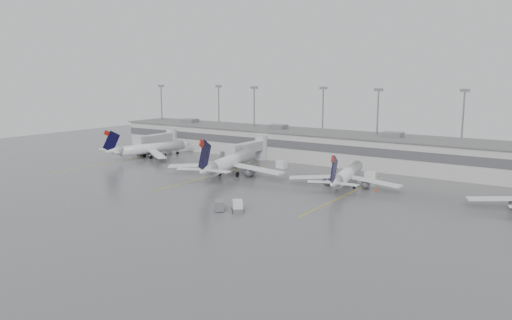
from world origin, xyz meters
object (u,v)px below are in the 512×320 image
Objects in this scene: jet_far_left at (149,148)px; jet_mid_left at (229,162)px; baggage_tug at (238,207)px; jet_mid_right at (346,175)px.

jet_far_left is 0.86× the size of jet_mid_left.
jet_far_left is at bearing 110.04° from baggage_tug.
jet_mid_right is at bearing -5.84° from jet_mid_left.
jet_mid_left is (35.25, -7.48, 0.48)m from jet_far_left.
baggage_tug is at bearing -116.32° from jet_mid_right.
jet_mid_left is at bearing 177.40° from jet_mid_right.
jet_mid_left reaches higher than jet_mid_right.
jet_mid_right is (63.78, -3.12, -0.10)m from jet_far_left.
jet_far_left is 63.86m from jet_mid_right.
baggage_tug is (55.95, -32.30, -2.08)m from jet_far_left.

